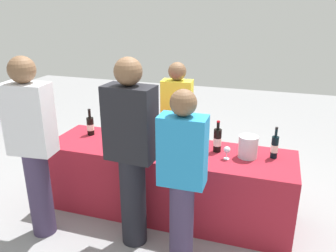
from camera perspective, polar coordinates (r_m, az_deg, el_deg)
The scene contains 17 objects.
ground_plane at distance 3.86m, azimuth 0.00°, elevation -14.03°, with size 12.00×12.00×0.00m, color gray.
tasting_table at distance 3.67m, azimuth 0.00°, elevation -9.19°, with size 2.56×0.73×0.75m, color maroon.
wine_bottle_0 at distance 3.94m, azimuth -12.93°, elevation 0.04°, with size 0.08×0.08×0.30m.
wine_bottle_1 at distance 3.52m, azimuth 4.76°, elevation -1.94°, with size 0.08×0.08×0.30m.
wine_bottle_2 at distance 3.43m, azimuth 8.31°, elevation -2.37°, with size 0.08×0.08×0.33m.
wine_bottle_3 at distance 3.42m, azimuth 17.49°, elevation -3.37°, with size 0.07×0.07×0.31m.
wine_glass_0 at distance 3.58m, azimuth -9.58°, elevation -2.08°, with size 0.07×0.07×0.13m.
wine_glass_1 at distance 3.54m, azimuth -7.35°, elevation -1.91°, with size 0.07×0.07×0.15m.
wine_glass_2 at distance 3.38m, azimuth -4.52°, elevation -3.16°, with size 0.07×0.07×0.13m.
wine_glass_3 at distance 3.37m, azimuth 1.01°, elevation -3.26°, with size 0.06×0.06×0.12m.
wine_glass_4 at distance 3.32m, azimuth 3.76°, elevation -3.54°, with size 0.07×0.07×0.13m.
wine_glass_5 at distance 3.29m, azimuth 9.89°, elevation -4.04°, with size 0.07×0.07×0.13m.
ice_bucket at distance 3.37m, azimuth 13.31°, elevation -3.42°, with size 0.19×0.19×0.22m, color silver.
server_pouring at distance 4.02m, azimuth 1.49°, elevation 0.84°, with size 0.37×0.22×1.54m.
guest_0 at distance 3.33m, azimuth -21.82°, elevation -2.76°, with size 0.43×0.26×1.75m.
guest_1 at distance 2.98m, azimuth -6.20°, elevation -3.98°, with size 0.45×0.26×1.76m.
guest_2 at distance 2.77m, azimuth 2.40°, elevation -8.26°, with size 0.38×0.21×1.56m.
Camera 1 is at (0.99, -3.05, 2.15)m, focal length 36.22 mm.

